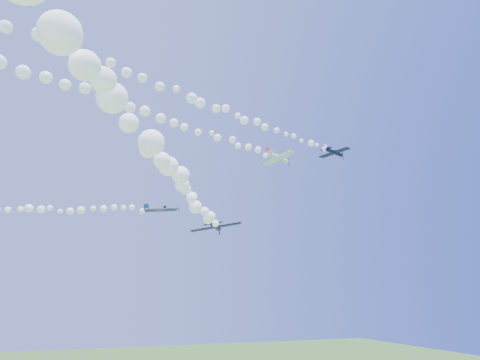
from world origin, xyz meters
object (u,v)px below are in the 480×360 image
object	(u,v)px
plane_grey	(162,209)
plane_black	(216,226)
plane_navy	(334,152)
plane_white	(278,158)

from	to	relation	value
plane_grey	plane_black	world-z (taller)	plane_grey
plane_navy	plane_black	bearing A→B (deg)	174.79
plane_grey	plane_black	xyz separation A→B (m)	(4.46, -25.31, -7.41)
plane_navy	plane_grey	xyz separation A→B (m)	(-32.09, 16.93, -10.99)
plane_grey	plane_black	size ratio (longest dim) A/B	1.04
plane_white	plane_black	xyz separation A→B (m)	(-19.65, -18.33, -19.54)
plane_white	plane_black	bearing A→B (deg)	-160.75
plane_black	plane_grey	bearing A→B (deg)	34.21
plane_navy	plane_black	distance (m)	34.23
plane_white	plane_navy	distance (m)	12.81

